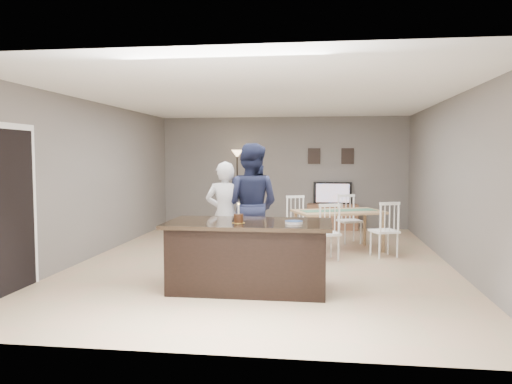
# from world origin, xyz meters

# --- Properties ---
(floor) EXTENTS (8.00, 8.00, 0.00)m
(floor) POSITION_xyz_m (0.00, 0.00, 0.00)
(floor) COLOR tan
(floor) RESTS_ON ground
(room_shell) EXTENTS (8.00, 8.00, 8.00)m
(room_shell) POSITION_xyz_m (0.00, 0.00, 1.68)
(room_shell) COLOR slate
(room_shell) RESTS_ON floor
(kitchen_island) EXTENTS (2.15, 1.10, 0.90)m
(kitchen_island) POSITION_xyz_m (0.00, -1.80, 0.45)
(kitchen_island) COLOR black
(kitchen_island) RESTS_ON floor
(tv_console) EXTENTS (1.20, 0.40, 0.60)m
(tv_console) POSITION_xyz_m (1.20, 3.77, 0.30)
(tv_console) COLOR brown
(tv_console) RESTS_ON floor
(television) EXTENTS (0.91, 0.12, 0.53)m
(television) POSITION_xyz_m (1.20, 3.84, 0.86)
(television) COLOR black
(television) RESTS_ON tv_console
(tv_screen_glow) EXTENTS (0.78, 0.00, 0.78)m
(tv_screen_glow) POSITION_xyz_m (1.20, 3.76, 0.87)
(tv_screen_glow) COLOR orange
(tv_screen_glow) RESTS_ON tv_console
(picture_frames) EXTENTS (1.10, 0.02, 0.38)m
(picture_frames) POSITION_xyz_m (1.15, 3.98, 1.75)
(picture_frames) COLOR black
(picture_frames) RESTS_ON room_shell
(doorway) EXTENTS (0.00, 2.10, 2.65)m
(doorway) POSITION_xyz_m (-2.99, -2.30, 1.26)
(doorway) COLOR black
(doorway) RESTS_ON floor
(woman) EXTENTS (0.62, 0.42, 1.67)m
(woman) POSITION_xyz_m (-0.55, -0.60, 0.84)
(woman) COLOR silver
(woman) RESTS_ON floor
(man) EXTENTS (1.08, 0.92, 1.96)m
(man) POSITION_xyz_m (-0.18, -0.45, 0.98)
(man) COLOR #1B203C
(man) RESTS_ON floor
(birthday_cake) EXTENTS (0.17, 0.17, 0.26)m
(birthday_cake) POSITION_xyz_m (-0.12, -1.93, 0.96)
(birthday_cake) COLOR gold
(birthday_cake) RESTS_ON kitchen_island
(plate_stack) EXTENTS (0.23, 0.23, 0.04)m
(plate_stack) POSITION_xyz_m (0.59, -1.92, 0.92)
(plate_stack) COLOR white
(plate_stack) RESTS_ON kitchen_island
(dining_table) EXTENTS (2.08, 2.23, 0.97)m
(dining_table) POSITION_xyz_m (1.26, 1.06, 0.62)
(dining_table) COLOR #A27E58
(dining_table) RESTS_ON floor
(floor_lamp) EXTENTS (0.28, 0.28, 1.90)m
(floor_lamp) POSITION_xyz_m (-1.10, 3.72, 1.47)
(floor_lamp) COLOR black
(floor_lamp) RESTS_ON floor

